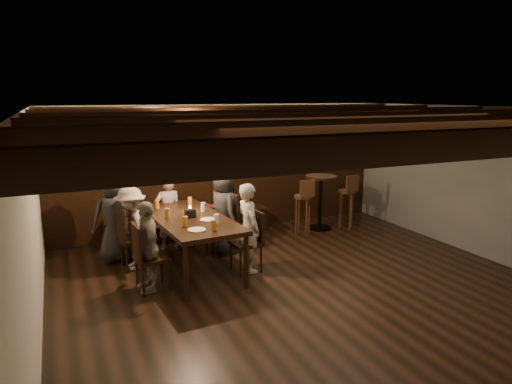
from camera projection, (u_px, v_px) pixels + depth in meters
name	position (u px, v px, depth m)	size (l,w,h in m)	color
room	(235.00, 187.00, 7.52)	(7.00, 7.00, 7.00)	black
dining_table	(189.00, 221.00, 6.71)	(1.13, 2.24, 0.81)	black
chair_left_near	(135.00, 249.00, 6.86)	(0.48, 0.48, 0.97)	black
chair_left_far	(151.00, 270.00, 6.09)	(0.45, 0.45, 0.92)	black
chair_right_near	(222.00, 235.00, 7.53)	(0.48, 0.48, 0.99)	black
chair_right_far	(247.00, 253.00, 6.75)	(0.44, 0.44, 0.90)	black
person_bench_left	(115.00, 217.00, 7.08)	(0.69, 0.45, 1.42)	#27272A
person_bench_centre	(168.00, 213.00, 7.64)	(0.46, 0.30, 1.26)	gray
person_bench_right	(221.00, 207.00, 7.92)	(0.63, 0.49, 1.31)	maroon
person_left_near	(131.00, 228.00, 6.78)	(0.81, 0.47, 1.26)	#9F8F86
person_left_far	(148.00, 246.00, 6.01)	(0.72, 0.30, 1.22)	gray
person_right_near	(224.00, 211.00, 7.45)	(0.69, 0.45, 1.42)	#2B2B2E
person_right_far	(249.00, 228.00, 6.69)	(0.48, 0.32, 1.32)	#B2A696
pint_a	(157.00, 204.00, 7.16)	(0.07, 0.07, 0.14)	#BF7219
pint_b	(190.00, 201.00, 7.36)	(0.07, 0.07, 0.14)	#BF7219
pint_c	(167.00, 213.00, 6.63)	(0.07, 0.07, 0.14)	#BF7219
pint_d	(203.00, 207.00, 7.00)	(0.07, 0.07, 0.14)	silver
pint_e	(185.00, 221.00, 6.20)	(0.07, 0.07, 0.14)	#BF7219
pint_f	(217.00, 219.00, 6.30)	(0.07, 0.07, 0.14)	silver
pint_g	(214.00, 225.00, 6.02)	(0.07, 0.07, 0.14)	#BF7219
plate_near	(197.00, 230.00, 6.03)	(0.24, 0.24, 0.01)	white
plate_far	(208.00, 220.00, 6.52)	(0.24, 0.24, 0.01)	white
condiment_caddy	(190.00, 214.00, 6.64)	(0.15, 0.10, 0.12)	black
candle	(190.00, 210.00, 7.01)	(0.05, 0.05, 0.05)	beige
high_top_table	(321.00, 194.00, 8.79)	(0.59, 0.59, 1.06)	black
bar_stool_left	(303.00, 214.00, 8.47)	(0.34, 0.35, 1.07)	#3E2713
bar_stool_right	(346.00, 208.00, 8.91)	(0.34, 0.35, 1.07)	#3E2713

